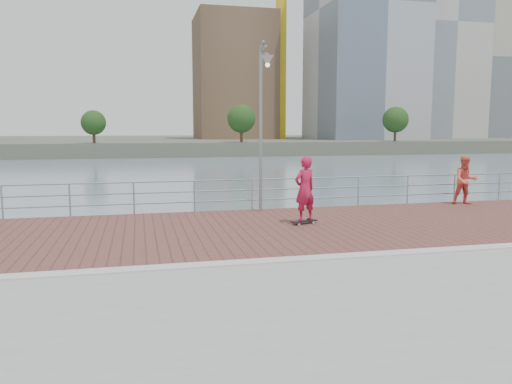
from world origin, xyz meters
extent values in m
plane|color=slate|center=(0.00, 0.00, -2.00)|extent=(400.00, 400.00, 0.00)
cube|color=brown|center=(0.00, 3.60, 0.01)|extent=(40.00, 6.80, 0.02)
cube|color=#B7B5AD|center=(0.00, 0.00, 0.03)|extent=(40.00, 0.40, 0.06)
cube|color=#4C5142|center=(0.00, 122.50, -0.75)|extent=(320.00, 95.00, 2.50)
cylinder|color=#8C9EA8|center=(-7.18, 7.00, 0.55)|extent=(0.06, 0.06, 1.10)
cylinder|color=#8C9EA8|center=(-5.13, 7.00, 0.55)|extent=(0.06, 0.06, 1.10)
cylinder|color=#8C9EA8|center=(-3.08, 7.00, 0.55)|extent=(0.06, 0.06, 1.10)
cylinder|color=#8C9EA8|center=(-1.03, 7.00, 0.55)|extent=(0.06, 0.06, 1.10)
cylinder|color=#8C9EA8|center=(1.03, 7.00, 0.55)|extent=(0.06, 0.06, 1.10)
cylinder|color=#8C9EA8|center=(3.08, 7.00, 0.55)|extent=(0.06, 0.06, 1.10)
cylinder|color=#8C9EA8|center=(5.13, 7.00, 0.55)|extent=(0.06, 0.06, 1.10)
cylinder|color=#8C9EA8|center=(7.18, 7.00, 0.55)|extent=(0.06, 0.06, 1.10)
cylinder|color=#8C9EA8|center=(9.24, 7.00, 0.55)|extent=(0.06, 0.06, 1.10)
cylinder|color=#8C9EA8|center=(11.29, 7.00, 0.55)|extent=(0.06, 0.06, 1.10)
cylinder|color=#8C9EA8|center=(0.00, 7.00, 1.10)|extent=(39.00, 0.05, 0.05)
cylinder|color=#8C9EA8|center=(0.00, 7.00, 0.73)|extent=(39.00, 0.05, 0.05)
cylinder|color=#8C9EA8|center=(0.00, 7.00, 0.36)|extent=(39.00, 0.05, 0.05)
cylinder|color=gray|center=(1.23, 6.50, 2.74)|extent=(0.11, 0.11, 5.47)
cylinder|color=gray|center=(1.23, 6.04, 5.47)|extent=(0.07, 0.91, 0.07)
cone|color=#B2B2AD|center=(1.23, 5.59, 5.29)|extent=(0.40, 0.40, 0.32)
cube|color=black|center=(1.98, 3.97, 0.10)|extent=(0.89, 0.51, 0.03)
cylinder|color=beige|center=(1.74, 3.80, 0.05)|extent=(0.08, 0.06, 0.07)
cylinder|color=beige|center=(2.27, 3.99, 0.05)|extent=(0.08, 0.06, 0.07)
cylinder|color=beige|center=(1.69, 3.94, 0.05)|extent=(0.08, 0.06, 0.07)
cylinder|color=beige|center=(2.21, 4.13, 0.05)|extent=(0.08, 0.06, 0.07)
imported|color=#B0173E|center=(1.98, 3.97, 1.09)|extent=(0.84, 0.69, 1.97)
imported|color=#E75343|center=(9.24, 6.34, 0.95)|extent=(1.07, 0.94, 1.85)
cube|color=gold|center=(30.00, 104.00, 25.50)|extent=(2.00, 2.00, 50.00)
cube|color=brown|center=(20.00, 110.00, 15.04)|extent=(18.00, 18.00, 29.07)
cube|color=#9E9EA3|center=(48.00, 98.00, 29.19)|extent=(22.00, 22.00, 57.38)
cube|color=#B2ADA3|center=(72.00, 108.00, 28.32)|extent=(20.00, 20.00, 55.64)
cube|color=#ADA38E|center=(95.00, 115.00, 21.50)|extent=(24.00, 22.00, 42.00)
cylinder|color=#473323|center=(-10.00, 77.00, 2.08)|extent=(0.50, 0.50, 3.17)
sphere|color=#193814|center=(-10.00, 77.00, 3.90)|extent=(4.07, 4.07, 4.07)
cylinder|color=#473323|center=(15.00, 77.00, 2.44)|extent=(0.50, 0.50, 3.89)
sphere|color=#193814|center=(15.00, 77.00, 4.66)|extent=(5.00, 5.00, 5.00)
cylinder|color=#473323|center=(45.00, 77.00, 2.41)|extent=(0.50, 0.50, 3.82)
sphere|color=#193814|center=(45.00, 77.00, 4.60)|extent=(4.92, 4.92, 4.92)
camera|label=1|loc=(-2.88, -10.23, 2.90)|focal=35.00mm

